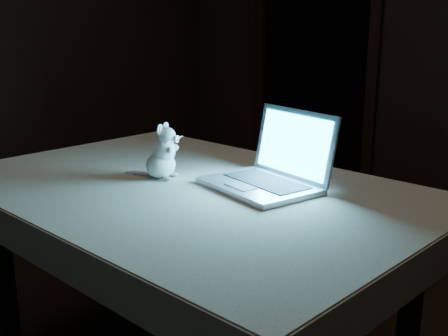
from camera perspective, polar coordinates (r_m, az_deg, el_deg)
The scene contains 5 objects.
doorway at distance 4.44m, azimuth 9.18°, elevation 10.74°, with size 1.06×0.36×2.13m, color black, non-canonical shape.
table at distance 2.06m, azimuth -3.53°, elevation -12.88°, with size 1.51×0.97×0.81m, color black, non-canonical shape.
tablecloth at distance 1.97m, azimuth -3.44°, elevation -2.98°, with size 1.63×1.09×0.12m, color beige, non-canonical shape.
laptop at distance 1.84m, azimuth 3.60°, elevation 1.69°, with size 0.37×0.33×0.25m, color silver, non-canonical shape.
plush_mouse at distance 1.98m, azimuth -6.49°, elevation 1.73°, with size 0.14×0.14×0.20m, color silver, non-canonical shape.
Camera 1 is at (1.02, -1.39, 1.36)m, focal length 45.00 mm.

